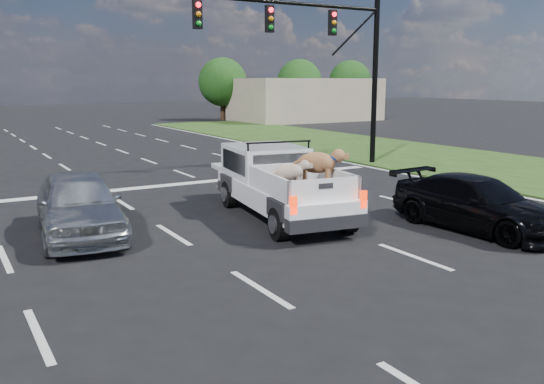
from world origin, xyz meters
The scene contains 11 objects.
ground centered at (0.00, 0.00, 0.00)m, with size 160.00×160.00×0.00m, color black.
road_markings centered at (0.00, 6.56, 0.01)m, with size 17.75×60.00×0.01m.
grass_shoulder_right centered at (13.00, 6.00, 0.03)m, with size 8.00×60.00×0.06m, color #1F3F13.
traffic_signal centered at (7.20, 10.50, 4.73)m, with size 9.11×0.31×7.00m.
building_right centered at (22.00, 34.00, 1.80)m, with size 12.00×7.00×3.60m, color tan.
tree_far_d centered at (16.00, 38.00, 3.29)m, with size 4.20×4.20×5.40m.
tree_far_e centered at (24.00, 38.00, 3.29)m, with size 4.20×4.20×5.40m.
tree_far_f centered at (30.00, 38.00, 3.29)m, with size 4.20×4.20×5.40m.
pickup_truck centered at (1.24, 4.27, 0.91)m, with size 2.63×5.40×1.94m.
silver_sedan centered at (-3.58, 4.95, 0.73)m, with size 1.72×4.28×1.46m, color #B4B7BC.
black_coupe centered at (4.53, 0.83, 0.62)m, with size 1.74×4.28×1.24m, color black.
Camera 1 is at (-6.25, -7.97, 3.44)m, focal length 38.00 mm.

